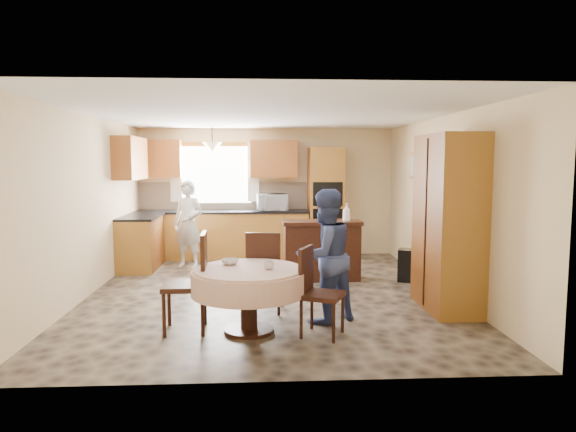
% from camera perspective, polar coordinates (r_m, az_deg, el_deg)
% --- Properties ---
extents(floor, '(5.00, 6.00, 0.01)m').
position_cam_1_polar(floor, '(7.39, -2.12, -8.45)').
color(floor, '#6E604D').
rests_on(floor, ground).
extents(ceiling, '(5.00, 6.00, 0.01)m').
position_cam_1_polar(ceiling, '(7.19, -2.20, 11.23)').
color(ceiling, white).
rests_on(ceiling, wall_back).
extents(wall_back, '(5.00, 0.02, 2.50)m').
position_cam_1_polar(wall_back, '(10.17, -2.45, 2.65)').
color(wall_back, beige).
rests_on(wall_back, floor).
extents(wall_front, '(5.00, 0.02, 2.50)m').
position_cam_1_polar(wall_front, '(4.20, -1.44, -2.14)').
color(wall_front, beige).
rests_on(wall_front, floor).
extents(wall_left, '(0.02, 6.00, 2.50)m').
position_cam_1_polar(wall_left, '(7.56, -21.46, 1.08)').
color(wall_left, beige).
rests_on(wall_left, floor).
extents(wall_right, '(0.02, 6.00, 2.50)m').
position_cam_1_polar(wall_right, '(7.64, 16.93, 1.28)').
color(wall_right, beige).
rests_on(wall_right, floor).
extents(window, '(1.40, 0.03, 1.10)m').
position_cam_1_polar(window, '(10.18, -8.12, 4.57)').
color(window, white).
rests_on(window, wall_back).
extents(curtain_left, '(0.22, 0.02, 1.15)m').
position_cam_1_polar(curtain_left, '(10.22, -12.35, 4.77)').
color(curtain_left, white).
rests_on(curtain_left, wall_back).
extents(curtain_right, '(0.22, 0.02, 1.15)m').
position_cam_1_polar(curtain_right, '(10.09, -3.88, 4.88)').
color(curtain_right, white).
rests_on(curtain_right, wall_back).
extents(base_cab_back, '(3.30, 0.60, 0.88)m').
position_cam_1_polar(base_cab_back, '(9.98, -7.30, -2.14)').
color(base_cab_back, gold).
rests_on(base_cab_back, floor).
extents(counter_back, '(3.30, 0.64, 0.04)m').
position_cam_1_polar(counter_back, '(9.93, -7.33, 0.49)').
color(counter_back, black).
rests_on(counter_back, base_cab_back).
extents(base_cab_left, '(0.60, 1.20, 0.88)m').
position_cam_1_polar(base_cab_left, '(9.30, -16.04, -2.92)').
color(base_cab_left, gold).
rests_on(base_cab_left, floor).
extents(counter_left, '(0.64, 1.20, 0.04)m').
position_cam_1_polar(counter_left, '(9.24, -16.12, -0.10)').
color(counter_left, black).
rests_on(counter_left, base_cab_left).
extents(backsplash, '(3.30, 0.02, 0.55)m').
position_cam_1_polar(backsplash, '(10.19, -7.24, 2.22)').
color(backsplash, beige).
rests_on(backsplash, wall_back).
extents(wall_cab_left, '(0.85, 0.33, 0.72)m').
position_cam_1_polar(wall_cab_left, '(10.18, -14.15, 6.19)').
color(wall_cab_left, '#BE6A2F').
rests_on(wall_cab_left, wall_back).
extents(wall_cab_right, '(0.90, 0.33, 0.72)m').
position_cam_1_polar(wall_cab_right, '(10.00, -1.59, 6.37)').
color(wall_cab_right, '#BE6A2F').
rests_on(wall_cab_right, wall_back).
extents(wall_cab_side, '(0.33, 1.20, 0.72)m').
position_cam_1_polar(wall_cab_side, '(9.23, -17.12, 6.14)').
color(wall_cab_side, '#BE6A2F').
rests_on(wall_cab_side, wall_left).
extents(oven_tower, '(0.66, 0.62, 2.12)m').
position_cam_1_polar(oven_tower, '(9.96, 4.21, 1.47)').
color(oven_tower, gold).
rests_on(oven_tower, floor).
extents(oven_upper, '(0.56, 0.01, 0.45)m').
position_cam_1_polar(oven_upper, '(9.63, 4.45, 2.45)').
color(oven_upper, black).
rests_on(oven_upper, oven_tower).
extents(oven_lower, '(0.56, 0.01, 0.45)m').
position_cam_1_polar(oven_lower, '(9.68, 4.43, -0.51)').
color(oven_lower, black).
rests_on(oven_lower, oven_tower).
extents(pendant, '(0.36, 0.36, 0.18)m').
position_cam_1_polar(pendant, '(9.70, -8.41, 7.57)').
color(pendant, beige).
rests_on(pendant, ceiling).
extents(sideboard, '(1.23, 0.52, 0.88)m').
position_cam_1_polar(sideboard, '(8.10, 3.76, -4.00)').
color(sideboard, '#3B1C10').
rests_on(sideboard, floor).
extents(space_heater, '(0.43, 0.37, 0.50)m').
position_cam_1_polar(space_heater, '(8.20, 13.43, -5.37)').
color(space_heater, black).
rests_on(space_heater, floor).
extents(cupboard, '(0.57, 1.15, 2.19)m').
position_cam_1_polar(cupboard, '(6.68, 17.40, -0.72)').
color(cupboard, gold).
rests_on(cupboard, floor).
extents(dining_table, '(1.24, 1.24, 0.70)m').
position_cam_1_polar(dining_table, '(5.61, -4.39, -7.39)').
color(dining_table, '#3B1C10').
rests_on(dining_table, floor).
extents(chair_left, '(0.49, 0.49, 1.08)m').
position_cam_1_polar(chair_left, '(5.71, -10.53, -6.69)').
color(chair_left, '#3B1C10').
rests_on(chair_left, floor).
extents(chair_back, '(0.50, 0.50, 1.01)m').
position_cam_1_polar(chair_back, '(6.31, -2.64, -5.79)').
color(chair_back, '#3B1C10').
rests_on(chair_back, floor).
extents(chair_right, '(0.54, 0.54, 0.95)m').
position_cam_1_polar(chair_right, '(5.51, 3.07, -7.87)').
color(chair_right, '#3B1C10').
rests_on(chair_right, floor).
extents(framed_picture, '(0.06, 0.54, 0.44)m').
position_cam_1_polar(framed_picture, '(8.77, 14.08, 5.46)').
color(framed_picture, gold).
rests_on(framed_picture, wall_right).
extents(microwave, '(0.61, 0.44, 0.32)m').
position_cam_1_polar(microwave, '(9.84, -1.78, 1.53)').
color(microwave, silver).
rests_on(microwave, counter_back).
extents(person_sink, '(0.66, 0.56, 1.53)m').
position_cam_1_polar(person_sink, '(9.14, -11.04, -0.89)').
color(person_sink, silver).
rests_on(person_sink, floor).
extents(person_dining, '(0.94, 0.89, 1.54)m').
position_cam_1_polar(person_dining, '(5.92, 4.11, -4.45)').
color(person_dining, '#39477D').
rests_on(person_dining, floor).
extents(bowl_sideboard, '(0.28, 0.28, 0.06)m').
position_cam_1_polar(bowl_sideboard, '(8.00, 1.30, -0.74)').
color(bowl_sideboard, '#B2B2B2').
rests_on(bowl_sideboard, sideboard).
extents(bottle_sideboard, '(0.16, 0.16, 0.33)m').
position_cam_1_polar(bottle_sideboard, '(8.08, 6.54, 0.25)').
color(bottle_sideboard, silver).
rests_on(bottle_sideboard, sideboard).
extents(cup_table, '(0.12, 0.12, 0.09)m').
position_cam_1_polar(cup_table, '(5.50, -2.14, -5.51)').
color(cup_table, '#B2B2B2').
rests_on(cup_table, dining_table).
extents(bowl_table, '(0.24, 0.24, 0.06)m').
position_cam_1_polar(bowl_table, '(5.80, -6.44, -5.08)').
color(bowl_table, '#B2B2B2').
rests_on(bowl_table, dining_table).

